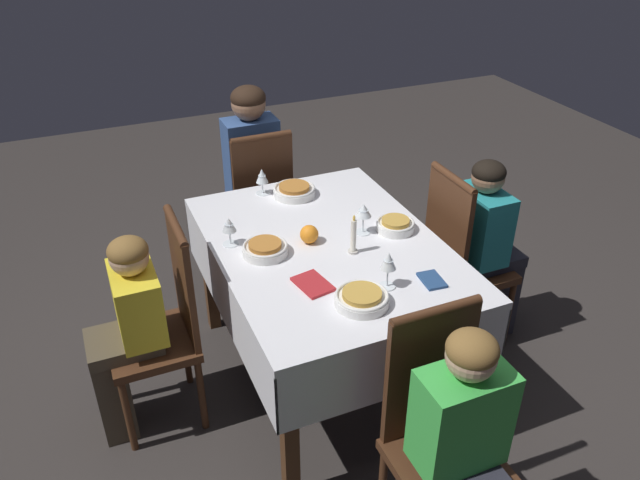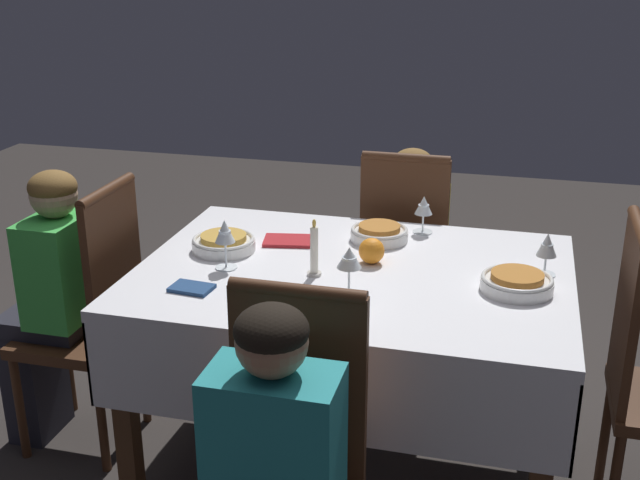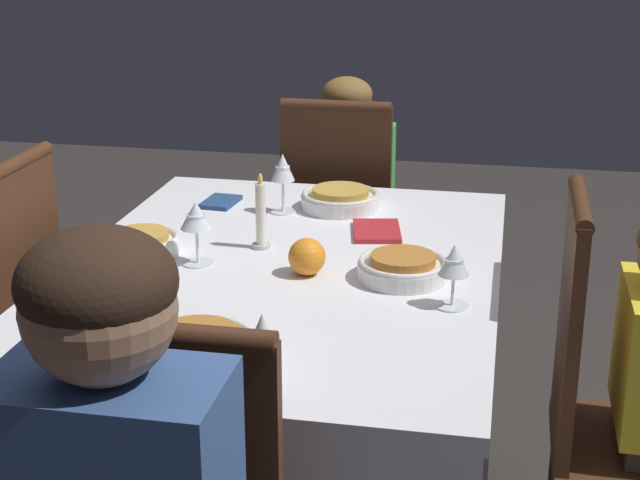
{
  "view_description": "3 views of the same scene",
  "coord_description": "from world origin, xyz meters",
  "px_view_note": "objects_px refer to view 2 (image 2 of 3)",
  "views": [
    {
      "loc": [
        -2.16,
        0.96,
        2.23
      ],
      "look_at": [
        -0.08,
        0.07,
        0.86
      ],
      "focal_mm": 35.0,
      "sensor_mm": 36.0,
      "label": 1
    },
    {
      "loc": [
        0.48,
        -2.29,
        1.75
      ],
      "look_at": [
        -0.08,
        -0.1,
        0.91
      ],
      "focal_mm": 45.0,
      "sensor_mm": 36.0,
      "label": 2
    },
    {
      "loc": [
        2.03,
        0.49,
        1.56
      ],
      "look_at": [
        -0.02,
        0.08,
        0.84
      ],
      "focal_mm": 55.0,
      "sensor_mm": 36.0,
      "label": 3
    }
  ],
  "objects_px": {
    "chair_north": "(405,260)",
    "orange_fruit": "(372,251)",
    "chair_south": "(286,476)",
    "person_child_yellow": "(412,245)",
    "bowl_east": "(517,282)",
    "wine_glass_east": "(547,247)",
    "candle_centerpiece": "(314,253)",
    "wine_glass_west": "(225,234)",
    "napkin_spare_side": "(192,288)",
    "chair_west": "(93,312)",
    "wine_glass_south": "(349,260)",
    "bowl_south": "(324,306)",
    "bowl_west": "(224,243)",
    "bowl_north": "(379,233)",
    "napkin_red_folded": "(288,241)",
    "wine_glass_north": "(424,207)",
    "dining_table": "(353,299)",
    "person_child_green": "(51,297)"
  },
  "relations": [
    {
      "from": "chair_north",
      "to": "orange_fruit",
      "type": "height_order",
      "value": "chair_north"
    },
    {
      "from": "chair_south",
      "to": "person_child_yellow",
      "type": "xyz_separation_m",
      "value": [
        0.07,
        1.64,
        0.0
      ]
    },
    {
      "from": "bowl_east",
      "to": "wine_glass_east",
      "type": "bearing_deg",
      "value": 60.52
    },
    {
      "from": "bowl_east",
      "to": "candle_centerpiece",
      "type": "bearing_deg",
      "value": -176.47
    },
    {
      "from": "wine_glass_west",
      "to": "napkin_spare_side",
      "type": "height_order",
      "value": "wine_glass_west"
    },
    {
      "from": "chair_south",
      "to": "orange_fruit",
      "type": "bearing_deg",
      "value": 86.57
    },
    {
      "from": "chair_west",
      "to": "wine_glass_south",
      "type": "xyz_separation_m",
      "value": [
        0.95,
        -0.16,
        0.36
      ]
    },
    {
      "from": "candle_centerpiece",
      "to": "bowl_south",
      "type": "bearing_deg",
      "value": -69.52
    },
    {
      "from": "candle_centerpiece",
      "to": "orange_fruit",
      "type": "relative_size",
      "value": 2.2
    },
    {
      "from": "wine_glass_east",
      "to": "bowl_west",
      "type": "bearing_deg",
      "value": -177.23
    },
    {
      "from": "chair_south",
      "to": "orange_fruit",
      "type": "distance_m",
      "value": 0.86
    },
    {
      "from": "bowl_east",
      "to": "bowl_north",
      "type": "xyz_separation_m",
      "value": [
        -0.47,
        0.32,
        0.0
      ]
    },
    {
      "from": "napkin_spare_side",
      "to": "napkin_red_folded",
      "type": "bearing_deg",
      "value": 70.18
    },
    {
      "from": "chair_west",
      "to": "bowl_south",
      "type": "bearing_deg",
      "value": 71.1
    },
    {
      "from": "wine_glass_north",
      "to": "napkin_red_folded",
      "type": "relative_size",
      "value": 0.73
    },
    {
      "from": "chair_west",
      "to": "bowl_north",
      "type": "distance_m",
      "value": 1.04
    },
    {
      "from": "person_child_yellow",
      "to": "wine_glass_west",
      "type": "relative_size",
      "value": 6.03
    },
    {
      "from": "bowl_west",
      "to": "orange_fruit",
      "type": "relative_size",
      "value": 2.54
    },
    {
      "from": "dining_table",
      "to": "chair_west",
      "type": "distance_m",
      "value": 0.94
    },
    {
      "from": "orange_fruit",
      "to": "person_child_yellow",
      "type": "bearing_deg",
      "value": 88.81
    },
    {
      "from": "chair_west",
      "to": "napkin_red_folded",
      "type": "height_order",
      "value": "chair_west"
    },
    {
      "from": "chair_north",
      "to": "person_child_yellow",
      "type": "distance_m",
      "value": 0.17
    },
    {
      "from": "person_child_green",
      "to": "wine_glass_north",
      "type": "height_order",
      "value": "person_child_green"
    },
    {
      "from": "bowl_south",
      "to": "bowl_north",
      "type": "height_order",
      "value": "same"
    },
    {
      "from": "person_child_yellow",
      "to": "wine_glass_west",
      "type": "bearing_deg",
      "value": 65.4
    },
    {
      "from": "person_child_yellow",
      "to": "napkin_red_folded",
      "type": "distance_m",
      "value": 0.83
    },
    {
      "from": "bowl_east",
      "to": "orange_fruit",
      "type": "xyz_separation_m",
      "value": [
        -0.46,
        0.11,
        0.01
      ]
    },
    {
      "from": "wine_glass_south",
      "to": "person_child_green",
      "type": "bearing_deg",
      "value": 171.61
    },
    {
      "from": "person_child_green",
      "to": "bowl_east",
      "type": "xyz_separation_m",
      "value": [
        1.59,
        -0.01,
        0.24
      ]
    },
    {
      "from": "chair_south",
      "to": "person_child_green",
      "type": "xyz_separation_m",
      "value": [
        -1.08,
        0.71,
        0.04
      ]
    },
    {
      "from": "bowl_south",
      "to": "wine_glass_west",
      "type": "xyz_separation_m",
      "value": [
        -0.38,
        0.25,
        0.09
      ]
    },
    {
      "from": "bowl_south",
      "to": "napkin_red_folded",
      "type": "distance_m",
      "value": 0.58
    },
    {
      "from": "person_child_yellow",
      "to": "napkin_spare_side",
      "type": "distance_m",
      "value": 1.3
    },
    {
      "from": "person_child_green",
      "to": "bowl_east",
      "type": "distance_m",
      "value": 1.61
    },
    {
      "from": "wine_glass_west",
      "to": "candle_centerpiece",
      "type": "distance_m",
      "value": 0.29
    },
    {
      "from": "chair_west",
      "to": "wine_glass_east",
      "type": "distance_m",
      "value": 1.55
    },
    {
      "from": "wine_glass_east",
      "to": "wine_glass_south",
      "type": "bearing_deg",
      "value": -152.01
    },
    {
      "from": "wine_glass_north",
      "to": "person_child_green",
      "type": "bearing_deg",
      "value": -161.37
    },
    {
      "from": "chair_south",
      "to": "chair_west",
      "type": "height_order",
      "value": "same"
    },
    {
      "from": "chair_west",
      "to": "dining_table",
      "type": "bearing_deg",
      "value": 91.63
    },
    {
      "from": "bowl_west",
      "to": "orange_fruit",
      "type": "xyz_separation_m",
      "value": [
        0.5,
        0.01,
        0.01
      ]
    },
    {
      "from": "dining_table",
      "to": "wine_glass_west",
      "type": "height_order",
      "value": "wine_glass_west"
    },
    {
      "from": "dining_table",
      "to": "chair_west",
      "type": "bearing_deg",
      "value": -178.37
    },
    {
      "from": "bowl_west",
      "to": "candle_centerpiece",
      "type": "xyz_separation_m",
      "value": [
        0.35,
        -0.13,
        0.05
      ]
    },
    {
      "from": "wine_glass_south",
      "to": "napkin_spare_side",
      "type": "bearing_deg",
      "value": -169.64
    },
    {
      "from": "chair_north",
      "to": "bowl_north",
      "type": "bearing_deg",
      "value": 86.11
    },
    {
      "from": "bowl_east",
      "to": "wine_glass_south",
      "type": "relative_size",
      "value": 1.45
    },
    {
      "from": "chair_south",
      "to": "napkin_red_folded",
      "type": "relative_size",
      "value": 5.4
    },
    {
      "from": "chair_west",
      "to": "bowl_south",
      "type": "height_order",
      "value": "chair_west"
    },
    {
      "from": "bowl_east",
      "to": "candle_centerpiece",
      "type": "relative_size",
      "value": 1.17
    }
  ]
}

